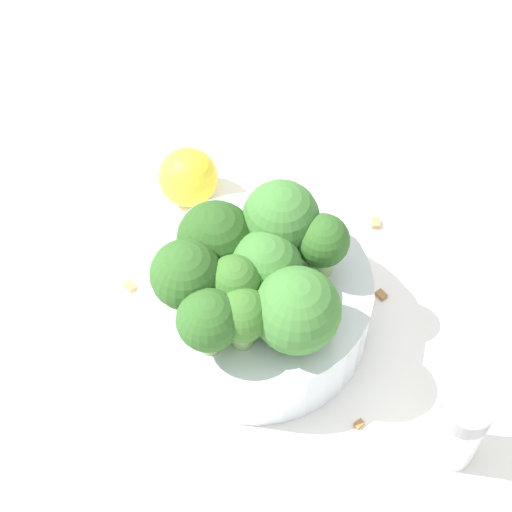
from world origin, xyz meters
TOP-DOWN VIEW (x-y plane):
  - ground_plane at (0.00, 0.00)m, footprint 3.00×3.00m
  - bowl at (0.00, 0.00)m, footprint 0.16×0.16m
  - broccoli_floret_0 at (-0.05, 0.01)m, footprint 0.06×0.06m
  - broccoli_floret_1 at (-0.01, -0.00)m, footprint 0.05×0.05m
  - broccoli_floret_2 at (-0.02, -0.04)m, footprint 0.04×0.04m
  - broccoli_floret_3 at (0.01, -0.03)m, footprint 0.05×0.05m
  - broccoli_floret_4 at (-0.01, 0.03)m, footprint 0.04×0.04m
  - broccoli_floret_5 at (0.03, 0.01)m, footprint 0.05×0.05m
  - broccoli_floret_6 at (-0.03, 0.04)m, footprint 0.04×0.04m
  - broccoli_floret_7 at (-0.01, 0.06)m, footprint 0.04×0.04m
  - broccoli_floret_8 at (0.02, 0.05)m, footprint 0.05×0.05m
  - pepper_shaker at (-0.16, -0.02)m, footprint 0.03×0.03m
  - lemon_wedge at (0.12, -0.05)m, footprint 0.05×0.05m
  - almond_crumb_0 at (0.09, 0.04)m, footprint 0.01×0.01m
  - almond_crumb_1 at (-0.01, -0.13)m, footprint 0.01×0.01m
  - almond_crumb_2 at (-0.05, -0.08)m, footprint 0.01×0.01m
  - almond_crumb_3 at (-0.11, 0.01)m, footprint 0.01×0.01m

SIDE VIEW (x-z plane):
  - ground_plane at x=0.00m, z-range 0.00..0.00m
  - almond_crumb_3 at x=-0.11m, z-range 0.00..0.01m
  - almond_crumb_2 at x=-0.05m, z-range 0.00..0.01m
  - almond_crumb_1 at x=-0.01m, z-range 0.00..0.01m
  - almond_crumb_0 at x=0.09m, z-range 0.00..0.01m
  - lemon_wedge at x=0.12m, z-range 0.00..0.05m
  - bowl at x=0.00m, z-range 0.00..0.05m
  - pepper_shaker at x=-0.16m, z-range 0.00..0.07m
  - broccoli_floret_1 at x=-0.01m, z-range 0.06..0.11m
  - broccoli_floret_5 at x=0.03m, z-range 0.06..0.11m
  - broccoli_floret_0 at x=-0.05m, z-range 0.05..0.11m
  - broccoli_floret_6 at x=-0.03m, z-range 0.06..0.11m
  - broccoli_floret_2 at x=-0.02m, z-range 0.06..0.11m
  - broccoli_floret_7 at x=-0.01m, z-range 0.06..0.12m
  - broccoli_floret_4 at x=-0.01m, z-range 0.06..0.12m
  - broccoli_floret_3 at x=0.01m, z-range 0.06..0.12m
  - broccoli_floret_8 at x=0.02m, z-range 0.06..0.12m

